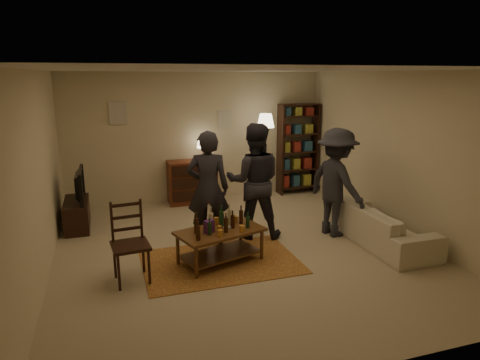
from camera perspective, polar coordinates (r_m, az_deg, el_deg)
name	(u,v)px	position (r m, az deg, el deg)	size (l,w,h in m)	color
floor	(241,249)	(6.72, 0.17, -9.22)	(6.00, 6.00, 0.00)	#C6B793
room_shell	(166,116)	(8.99, -9.80, 8.41)	(6.00, 6.00, 6.00)	beige
rug	(221,262)	(6.30, -2.61, -10.82)	(2.20, 1.50, 0.01)	brown
coffee_table	(220,234)	(6.13, -2.69, -7.24)	(1.34, 0.98, 0.83)	brown
dining_chair	(129,239)	(5.76, -14.55, -7.60)	(0.51, 0.51, 1.07)	black
tv_stand	(77,207)	(8.02, -20.94, -3.39)	(0.40, 1.00, 1.06)	black
dresser	(193,181)	(9.02, -6.34, -0.08)	(1.00, 0.50, 1.36)	brown
bookshelf	(298,148)	(9.74, 7.70, 4.26)	(0.90, 0.34, 2.02)	black
floor_lamp	(266,127)	(8.94, 3.43, 7.07)	(0.36, 0.36, 1.86)	black
sofa	(379,224)	(7.24, 18.09, -5.63)	(2.08, 0.81, 0.61)	beige
person_left	(208,188)	(6.69, -4.29, -1.13)	(0.66, 0.44, 1.82)	#232229
person_right	(254,181)	(6.96, 1.88, -0.17)	(0.92, 0.72, 1.90)	#25252D
person_by_sofa	(336,183)	(7.24, 12.72, -0.34)	(1.16, 0.67, 1.80)	#282930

